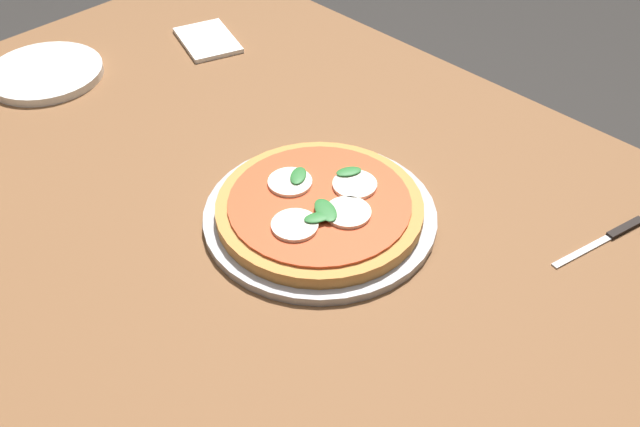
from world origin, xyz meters
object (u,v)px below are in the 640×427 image
(pizza, at_px, (320,207))
(knife, at_px, (610,236))
(serving_tray, at_px, (320,216))
(dining_table, at_px, (240,245))
(plate_white, at_px, (45,73))
(napkin, at_px, (208,40))

(pizza, xyz_separation_m, knife, (0.29, 0.24, -0.02))
(serving_tray, bearing_deg, pizza, -54.21)
(dining_table, distance_m, knife, 0.51)
(dining_table, height_order, plate_white, plate_white)
(knife, bearing_deg, napkin, -176.69)
(dining_table, bearing_deg, plate_white, -176.91)
(dining_table, bearing_deg, napkin, 146.40)
(dining_table, height_order, napkin, napkin)
(serving_tray, xyz_separation_m, knife, (0.29, 0.24, -0.00))
(serving_tray, distance_m, knife, 0.38)
(pizza, height_order, plate_white, pizza)
(plate_white, bearing_deg, napkin, 69.60)
(serving_tray, bearing_deg, napkin, 158.04)
(napkin, bearing_deg, dining_table, -33.60)
(dining_table, relative_size, napkin, 9.79)
(dining_table, bearing_deg, serving_tray, 22.12)
(plate_white, xyz_separation_m, knife, (0.87, 0.31, -0.00))
(pizza, bearing_deg, serving_tray, 125.79)
(dining_table, xyz_separation_m, plate_white, (-0.47, -0.03, 0.10))
(knife, bearing_deg, dining_table, -144.72)
(serving_tray, xyz_separation_m, plate_white, (-0.58, -0.07, 0.00))
(dining_table, xyz_separation_m, serving_tray, (0.12, 0.05, 0.10))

